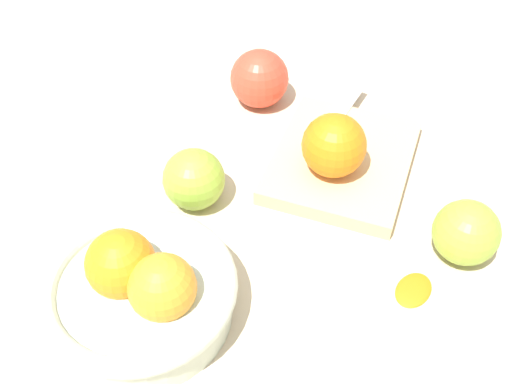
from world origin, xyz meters
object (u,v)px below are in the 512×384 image
object	(u,v)px
cutting_board	(341,161)
orange_on_board	(331,144)
knife	(333,120)
apple_front_right	(466,233)
apple_back_right	(259,79)
bowl	(140,291)
apple_back_center	(194,179)

from	to	relation	value
cutting_board	orange_on_board	xyz separation A→B (m)	(-0.03, 0.00, 0.05)
knife	apple_front_right	world-z (taller)	apple_front_right
apple_back_right	bowl	bearing A→B (deg)	-164.98
bowl	orange_on_board	size ratio (longest dim) A/B	2.55
cutting_board	apple_back_right	bearing A→B (deg)	71.39
orange_on_board	apple_back_center	xyz separation A→B (m)	(-0.12, 0.12, -0.02)
apple_front_right	apple_back_right	world-z (taller)	apple_back_right
bowl	apple_back_center	xyz separation A→B (m)	(0.16, 0.05, -0.00)
cutting_board	knife	size ratio (longest dim) A/B	1.31
cutting_board	orange_on_board	world-z (taller)	orange_on_board
cutting_board	apple_front_right	distance (m)	0.19
apple_front_right	knife	bearing A→B (deg)	65.36
apple_front_right	apple_back_center	bearing A→B (deg)	108.66
orange_on_board	apple_back_center	world-z (taller)	orange_on_board
cutting_board	apple_back_right	size ratio (longest dim) A/B	2.46
bowl	cutting_board	bearing A→B (deg)	-11.90
apple_back_right	apple_back_center	world-z (taller)	apple_back_right
apple_front_right	bowl	bearing A→B (deg)	136.44
orange_on_board	apple_back_right	world-z (taller)	orange_on_board
apple_back_right	knife	bearing A→B (deg)	-92.57
apple_back_right	apple_front_right	bearing A→B (deg)	-107.31
apple_back_right	apple_back_center	xyz separation A→B (m)	(-0.21, -0.04, -0.00)
orange_on_board	apple_front_right	distance (m)	0.19
apple_front_right	orange_on_board	bearing A→B (deg)	83.31
knife	apple_back_center	distance (m)	0.22
apple_back_center	apple_back_right	bearing A→B (deg)	12.11
orange_on_board	apple_back_right	distance (m)	0.18
apple_front_right	apple_back_center	size ratio (longest dim) A/B	0.99
apple_back_center	knife	bearing A→B (deg)	-20.92
orange_on_board	knife	bearing A→B (deg)	25.54
cutting_board	orange_on_board	bearing A→B (deg)	174.29
orange_on_board	apple_front_right	xyz separation A→B (m)	(-0.02, -0.18, -0.02)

